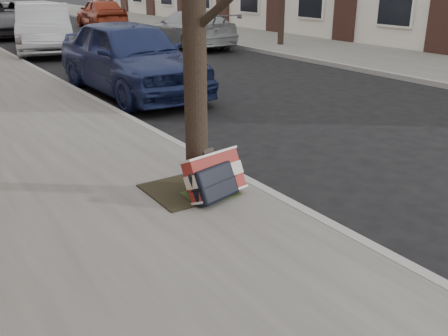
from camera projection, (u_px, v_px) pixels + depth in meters
ground at (390, 195)px, 5.74m from camera, size 120.00×120.00×0.00m
far_sidewalk at (224, 34)px, 21.40m from camera, size 4.00×70.00×0.12m
dirt_patch at (187, 189)px, 5.58m from camera, size 0.85×0.85×0.02m
suitcase_red at (214, 175)px, 5.34m from camera, size 0.70×0.45×0.50m
suitcase_navy at (214, 183)px, 5.26m from camera, size 0.58×0.42×0.41m
car_near_front at (131, 57)px, 10.48m from camera, size 1.90×4.59×1.56m
car_near_mid at (44, 29)px, 16.31m from camera, size 2.76×4.89×1.52m
car_near_back at (0, 18)px, 20.81m from camera, size 3.17×5.52×1.45m
car_far_front at (189, 29)px, 17.63m from camera, size 1.78×4.36×1.26m
car_far_back at (101, 13)px, 24.04m from camera, size 2.07×4.29×1.41m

